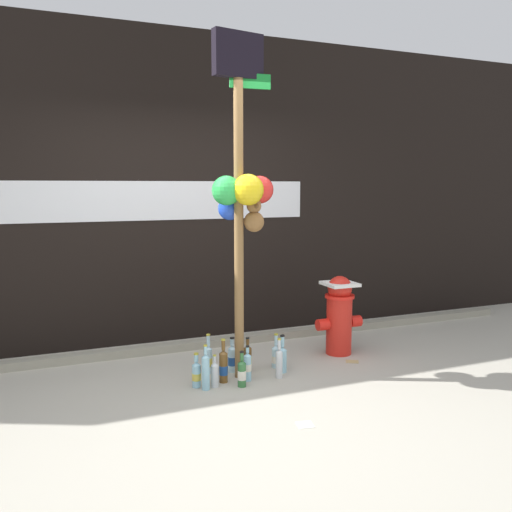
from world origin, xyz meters
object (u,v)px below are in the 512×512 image
Objects in this scene: bottle_0 at (223,366)px; bottle_4 at (209,359)px; bottle_7 at (196,374)px; fire_hydrant at (339,313)px; bottle_9 at (242,373)px; bottle_11 at (232,358)px; bottle_3 at (279,362)px; bottle_5 at (282,358)px; bottle_10 at (248,358)px; bottle_2 at (248,366)px; bottle_8 at (276,356)px; memorial_post at (242,180)px; bottle_1 at (215,374)px; bottle_6 at (206,371)px.

bottle_4 is (-0.05, 0.26, -0.01)m from bottle_0.
bottle_7 is (-0.24, -0.02, -0.03)m from bottle_0.
fire_hydrant is 1.31m from bottle_9.
bottle_11 is (-1.15, -0.10, -0.28)m from fire_hydrant.
bottle_4 is at bearing 147.51° from bottle_3.
bottle_10 is (-0.27, 0.15, -0.01)m from bottle_5.
bottle_4 is 0.35m from bottle_10.
bottle_10 is at bearing 32.53° from bottle_0.
fire_hydrant reaches higher than bottle_2.
bottle_4 reaches higher than bottle_9.
bottle_7 is 0.82m from bottle_8.
bottle_5 is (0.62, -0.22, -0.00)m from bottle_4.
bottle_4 reaches higher than bottle_7.
bottle_2 is (0.01, -0.10, -1.57)m from memorial_post.
bottle_1 is (-1.41, -0.38, -0.30)m from fire_hydrant.
bottle_11 is (0.21, -0.04, -0.01)m from bottle_4.
fire_hydrant reaches higher than bottle_9.
memorial_post is 1.60m from bottle_9.
bottle_7 is at bearing 159.66° from bottle_9.
bottle_6 is at bearing -136.83° from bottle_11.
bottle_5 reaches higher than bottle_8.
bottle_3 is 0.15m from bottle_5.
bottle_11 is at bearing -11.38° from bottle_4.
bottle_0 is 0.59m from bottle_8.
memorial_post is 1.63m from bottle_8.
bottle_2 is at bearing -49.63° from bottle_4.
fire_hydrant reaches higher than bottle_8.
bottle_6 is at bearing -56.93° from bottle_7.
bottle_4 is (-1.36, -0.06, -0.27)m from fire_hydrant.
bottle_8 is 1.05× the size of bottle_9.
fire_hydrant is 2.47× the size of bottle_11.
bottle_0 is 0.56m from bottle_5.
bottle_3 reaches higher than bottle_5.
bottle_7 reaches higher than bottle_1.
bottle_2 is at bearing -3.01° from bottle_7.
bottle_5 is at bearing 9.17° from bottle_1.
bottle_11 reaches higher than bottle_10.
bottle_0 is at bearing -164.17° from memorial_post.
bottle_8 is (0.56, 0.17, -0.03)m from bottle_0.
bottle_8 is at bearing 17.37° from memorial_post.
bottle_5 reaches higher than bottle_7.
bottle_5 is 0.76m from bottle_6.
bottle_10 is at bearing 33.26° from bottle_1.
bottle_1 is 0.89× the size of bottle_10.
bottle_7 is 0.38m from bottle_9.
bottle_3 is at bearing -8.02° from bottle_2.
bottle_10 is at bearing 53.23° from memorial_post.
bottle_6 reaches higher than bottle_9.
bottle_5 is 1.10× the size of bottle_10.
bottle_0 is 1.23× the size of bottle_10.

